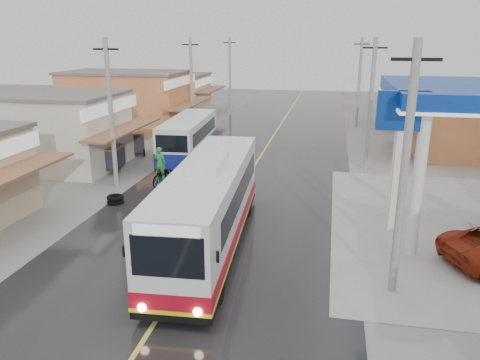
# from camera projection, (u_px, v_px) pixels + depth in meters

# --- Properties ---
(ground) EXTENTS (120.00, 120.00, 0.00)m
(ground) POSITION_uv_depth(u_px,v_px,m) (188.00, 271.00, 16.72)
(ground) COLOR slate
(ground) RESTS_ON ground
(road) EXTENTS (12.00, 90.00, 0.02)m
(road) POSITION_uv_depth(u_px,v_px,m) (256.00, 164.00, 30.78)
(road) COLOR black
(road) RESTS_ON ground
(centre_line) EXTENTS (0.15, 90.00, 0.01)m
(centre_line) POSITION_uv_depth(u_px,v_px,m) (256.00, 164.00, 30.78)
(centre_line) COLOR #D8CC4C
(centre_line) RESTS_ON road
(shopfronts_left) EXTENTS (11.00, 44.00, 5.20)m
(shopfronts_left) POSITION_uv_depth(u_px,v_px,m) (96.00, 145.00, 36.01)
(shopfronts_left) COLOR tan
(shopfronts_left) RESTS_ON ground
(utility_poles_left) EXTENTS (1.60, 50.00, 8.00)m
(utility_poles_left) POSITION_uv_depth(u_px,v_px,m) (160.00, 155.00, 33.02)
(utility_poles_left) COLOR gray
(utility_poles_left) RESTS_ON ground
(utility_poles_right) EXTENTS (1.60, 36.00, 8.00)m
(utility_poles_right) POSITION_uv_depth(u_px,v_px,m) (365.00, 169.00, 29.49)
(utility_poles_right) COLOR gray
(utility_poles_right) RESTS_ON ground
(coach_bus) EXTENTS (3.21, 11.60, 3.58)m
(coach_bus) POSITION_uv_depth(u_px,v_px,m) (210.00, 205.00, 18.18)
(coach_bus) COLOR silver
(coach_bus) RESTS_ON road
(second_bus) EXTENTS (2.79, 8.58, 2.80)m
(second_bus) POSITION_uv_depth(u_px,v_px,m) (189.00, 137.00, 31.62)
(second_bus) COLOR silver
(second_bus) RESTS_ON road
(cyclist) EXTENTS (0.98, 2.15, 2.24)m
(cyclist) POSITION_uv_depth(u_px,v_px,m) (162.00, 172.00, 26.22)
(cyclist) COLOR black
(cyclist) RESTS_ON ground
(tricycle_near) EXTENTS (1.56, 2.02, 1.54)m
(tricycle_near) POSITION_uv_depth(u_px,v_px,m) (111.00, 157.00, 28.95)
(tricycle_near) COLOR #26262D
(tricycle_near) RESTS_ON ground
(tricycle_far) EXTENTS (2.14, 2.35, 1.64)m
(tricycle_far) POSITION_uv_depth(u_px,v_px,m) (135.00, 141.00, 33.06)
(tricycle_far) COLOR #26262D
(tricycle_far) RESTS_ON ground
(tyre_stack) EXTENTS (0.85, 0.85, 0.43)m
(tyre_stack) POSITION_uv_depth(u_px,v_px,m) (115.00, 199.00, 23.40)
(tyre_stack) COLOR black
(tyre_stack) RESTS_ON ground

